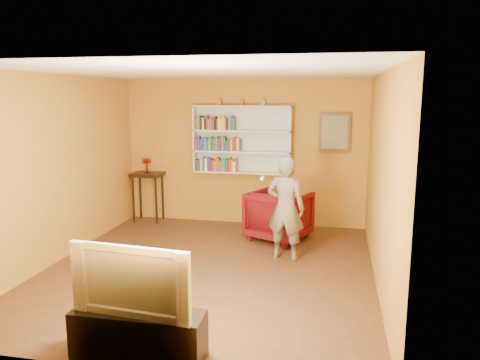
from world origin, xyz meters
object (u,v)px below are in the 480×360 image
console_table (148,181)px  tv_cabinet (139,334)px  ruby_lustre (147,163)px  person (286,208)px  television (136,278)px  bookshelf (243,140)px  armchair (279,215)px

console_table → tv_cabinet: size_ratio=0.76×
ruby_lustre → tv_cabinet: bearing=-68.5°
person → television: bearing=80.5°
bookshelf → ruby_lustre: 1.88m
armchair → tv_cabinet: armchair is taller
console_table → person: person is taller
ruby_lustre → armchair: ruby_lustre is taller
bookshelf → person: bookshelf is taller
bookshelf → armchair: size_ratio=1.97×
console_table → ruby_lustre: 0.36m
armchair → tv_cabinet: 3.93m
person → tv_cabinet: bearing=80.5°
person → bookshelf: bearing=-50.2°
bookshelf → ruby_lustre: (-1.82, -0.16, -0.46)m
armchair → television: bearing=102.2°
bookshelf → ruby_lustre: size_ratio=6.58×
bookshelf → person: 2.18m
armchair → television: (-0.84, -3.83, 0.36)m
ruby_lustre → tv_cabinet: 4.92m
bookshelf → television: bookshelf is taller
television → bookshelf: bearing=94.8°
console_table → ruby_lustre: (0.00, -0.00, 0.36)m
television → armchair: bearing=83.1°
ruby_lustre → armchair: size_ratio=0.30×
console_table → armchair: (2.61, -0.67, -0.36)m
tv_cabinet → person: bearing=70.2°
armchair → person: person is taller
person → tv_cabinet: person is taller
tv_cabinet → console_table: bearing=111.5°
person → television: person is taller
ruby_lustre → armchair: (2.61, -0.67, -0.72)m
armchair → television: television is taller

